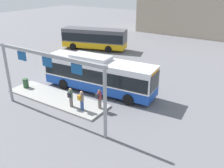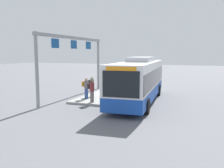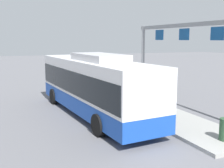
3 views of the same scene
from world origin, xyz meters
The scene contains 8 objects.
ground_plane centered at (0.00, 0.00, 0.00)m, with size 120.00×120.00×0.00m, color slate.
platform_curb centered at (-2.25, -3.44, 0.08)m, with size 10.00×2.80×0.16m, color #9E9E99.
bus_main centered at (-0.01, 0.00, 1.81)m, with size 11.13×3.36×3.46m.
person_boarding centered at (2.19, -2.98, 1.05)m, with size 0.43×0.58×1.67m.
person_waiting_near centered at (1.16, -3.98, 1.05)m, with size 0.39×0.56×1.67m.
person_waiting_mid centered at (0.06, -4.03, 1.05)m, with size 0.47×0.59×1.67m.
platform_sign_gantry centered at (-0.27, -5.83, 3.81)m, with size 10.38×0.24×5.20m.
trash_bin centered at (-6.27, -3.47, 0.61)m, with size 0.52×0.52×0.90m, color #2D5133.
Camera 2 is at (18.08, 4.79, 3.79)m, focal length 38.85 mm.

